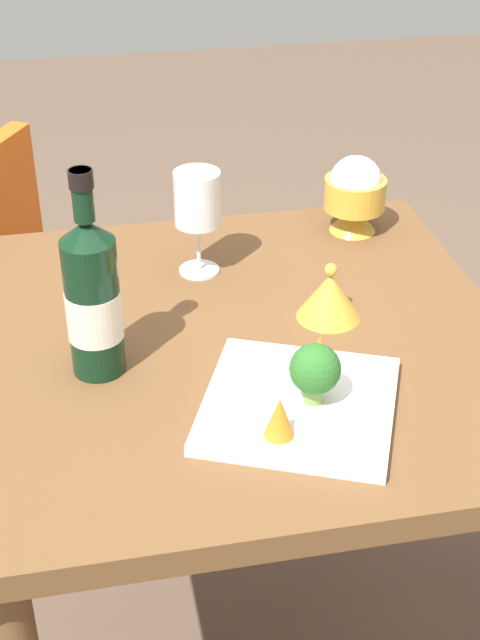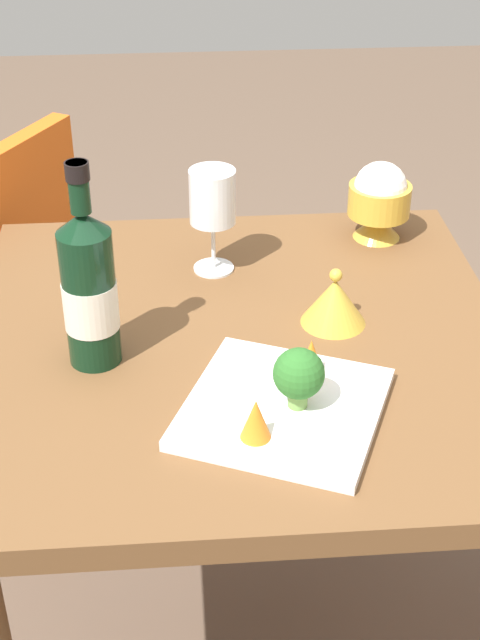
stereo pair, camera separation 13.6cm
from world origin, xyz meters
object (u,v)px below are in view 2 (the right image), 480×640
object	(u,v)px
serving_plate	(283,408)
carrot_garnish_left	(258,419)
wine_glass	(213,199)
broccoli_floret	(299,375)
rice_bowl	(379,199)
carrot_garnish_right	(311,357)
wine_bottle	(89,288)
rice_bowl_lid	(334,301)

from	to	relation	value
serving_plate	carrot_garnish_left	bearing A→B (deg)	148.39
wine_glass	broccoli_floret	world-z (taller)	wine_glass
wine_glass	rice_bowl	xyz separation A→B (m)	(0.10, -0.30, -0.05)
wine_glass	carrot_garnish_right	world-z (taller)	wine_glass
rice_bowl	wine_glass	bearing A→B (deg)	107.86
wine_bottle	broccoli_floret	world-z (taller)	wine_bottle
rice_bowl	carrot_garnish_left	xyz separation A→B (m)	(-0.56, 0.27, -0.03)
rice_bowl_lid	carrot_garnish_right	bearing A→B (deg)	159.23
rice_bowl_lid	serving_plate	bearing A→B (deg)	154.69
serving_plate	carrot_garnish_right	bearing A→B (deg)	-34.70
wine_bottle	carrot_garnish_right	world-z (taller)	wine_bottle
rice_bowl_lid	carrot_garnish_left	world-z (taller)	rice_bowl_lid
rice_bowl	carrot_garnish_right	bearing A→B (deg)	157.02
wine_bottle	carrot_garnish_left	distance (m)	0.31
rice_bowl	carrot_garnish_right	world-z (taller)	rice_bowl
serving_plate	broccoli_floret	xyz separation A→B (m)	(-0.01, -0.02, 0.06)
wine_glass	carrot_garnish_right	xyz separation A→B (m)	(-0.33, -0.12, -0.09)
wine_glass	carrot_garnish_left	xyz separation A→B (m)	(-0.46, -0.03, -0.08)
wine_glass	rice_bowl_lid	distance (m)	0.27
wine_glass	rice_bowl_lid	bearing A→B (deg)	-136.02
wine_bottle	rice_bowl	size ratio (longest dim) A/B	2.14
serving_plate	rice_bowl	bearing A→B (deg)	-24.67
wine_bottle	rice_bowl_lid	xyz separation A→B (m)	(0.07, -0.36, -0.08)
wine_glass	rice_bowl	world-z (taller)	wine_glass
carrot_garnish_left	rice_bowl_lid	bearing A→B (deg)	-26.83
serving_plate	broccoli_floret	bearing A→B (deg)	-106.60
serving_plate	carrot_garnish_right	world-z (taller)	carrot_garnish_right
wine_bottle	wine_glass	distance (m)	0.31
wine_bottle	rice_bowl_lid	distance (m)	0.37
rice_bowl_lid	wine_bottle	bearing A→B (deg)	101.18
rice_bowl_lid	serving_plate	world-z (taller)	rice_bowl_lid
wine_glass	rice_bowl_lid	size ratio (longest dim) A/B	1.79
carrot_garnish_left	carrot_garnish_right	world-z (taller)	carrot_garnish_left
wine_bottle	carrot_garnish_left	world-z (taller)	wine_bottle
wine_glass	serving_plate	xyz separation A→B (m)	(-0.40, -0.07, -0.12)
broccoli_floret	carrot_garnish_left	world-z (taller)	broccoli_floret
carrot_garnish_left	carrot_garnish_right	distance (m)	0.16
broccoli_floret	carrot_garnish_right	xyz separation A→B (m)	(0.07, -0.03, -0.02)
wine_glass	rice_bowl_lid	world-z (taller)	wine_glass
wine_bottle	wine_glass	xyz separation A→B (m)	(0.25, -0.18, 0.01)
serving_plate	wine_glass	bearing A→B (deg)	10.14
rice_bowl	broccoli_floret	world-z (taller)	rice_bowl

